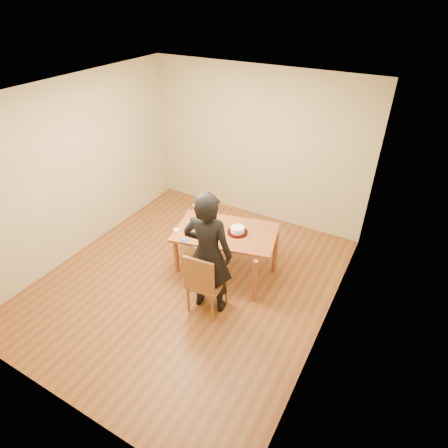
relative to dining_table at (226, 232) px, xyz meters
The scene contains 16 objects.
room_shell 0.74m from the dining_table, 161.53° to the right, with size 4.00×4.50×2.70m.
dining_table is the anchor object (origin of this frame).
dining_chair 0.84m from the dining_table, 79.05° to the right, with size 0.44×0.44×0.04m, color brown.
cake_plate 0.18m from the dining_table, 15.28° to the left, with size 0.29×0.29×0.02m, color red.
cake 0.19m from the dining_table, 15.28° to the left, with size 0.20×0.20×0.06m, color white.
frosting_dome 0.21m from the dining_table, 15.28° to the left, with size 0.20×0.20×0.03m, color white.
frosting_tub 0.39m from the dining_table, 111.79° to the right, with size 0.09×0.09×0.08m, color white.
frosting_lid 0.63m from the dining_table, 130.13° to the right, with size 0.10×0.10×0.01m, color #1943A6.
frosting_dollop 0.63m from the dining_table, 130.13° to the right, with size 0.04×0.04×0.02m, color white.
ramekin_green 0.71m from the dining_table, 149.20° to the right, with size 0.09×0.09×0.04m, color white.
ramekin_yellow 0.44m from the dining_table, 167.47° to the right, with size 0.09×0.09×0.04m, color white.
ramekin_multi 0.55m from the dining_table, 168.09° to the right, with size 0.09×0.09×0.04m, color white.
candy_box_pink 0.83m from the dining_table, 153.16° to the left, with size 0.12×0.06×0.02m, color #E7366F.
candy_box_green 0.84m from the dining_table, 153.07° to the left, with size 0.12×0.06×0.02m, color #1B942A.
spatula 0.61m from the dining_table, 117.50° to the right, with size 0.14×0.01×0.01m, color black.
person 0.76m from the dining_table, 78.39° to the right, with size 0.64×0.42×1.76m, color black.
Camera 1 is at (2.53, -3.43, 3.79)m, focal length 30.00 mm.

